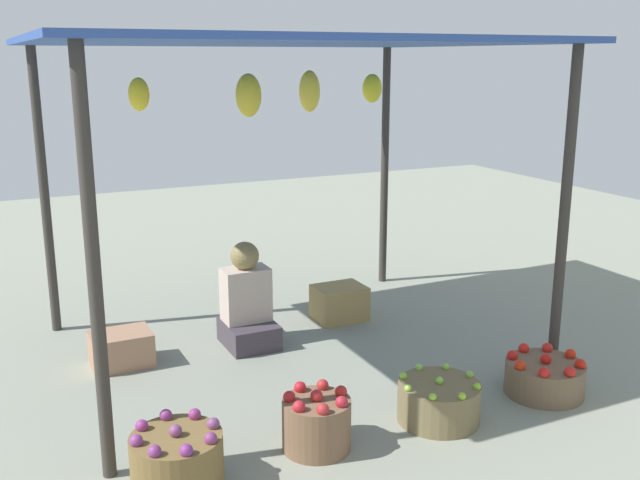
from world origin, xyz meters
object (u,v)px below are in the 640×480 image
object	(u,v)px
vendor_person	(247,306)
wooden_crate_stacked_rear	(121,349)
basket_red_apples	(317,423)
wooden_crate_near_vendor	(339,303)
basket_purple_onions	(177,461)
basket_limes	(439,402)
basket_red_tomatoes	(544,377)

from	to	relation	value
vendor_person	wooden_crate_stacked_rear	distance (m)	0.94
basket_red_apples	wooden_crate_near_vendor	size ratio (longest dim) A/B	0.94
basket_purple_onions	basket_red_apples	xyz separation A→B (m)	(0.79, 0.05, 0.00)
vendor_person	wooden_crate_stacked_rear	bearing A→B (deg)	179.19
vendor_person	basket_limes	xyz separation A→B (m)	(0.60, -1.60, -0.18)
vendor_person	wooden_crate_near_vendor	bearing A→B (deg)	11.15
basket_red_apples	basket_red_tomatoes	size ratio (longest dim) A/B	0.76
vendor_person	wooden_crate_near_vendor	xyz separation A→B (m)	(0.86, 0.17, -0.16)
basket_purple_onions	basket_limes	world-z (taller)	basket_purple_onions
wooden_crate_stacked_rear	basket_red_apples	bearing A→B (deg)	-64.93
basket_red_apples	basket_limes	world-z (taller)	basket_red_apples
vendor_person	basket_limes	size ratio (longest dim) A/B	1.61
vendor_person	basket_red_apples	world-z (taller)	vendor_person
vendor_person	basket_red_tomatoes	distance (m)	2.14
basket_purple_onions	wooden_crate_near_vendor	xyz separation A→B (m)	(1.82, 1.80, -0.01)
basket_limes	basket_red_tomatoes	bearing A→B (deg)	0.24
basket_red_apples	basket_red_tomatoes	bearing A→B (deg)	-0.90
basket_red_apples	wooden_crate_stacked_rear	xyz separation A→B (m)	(-0.74, 1.59, -0.03)
basket_limes	vendor_person	bearing A→B (deg)	110.51
basket_purple_onions	wooden_crate_stacked_rear	bearing A→B (deg)	88.49
basket_limes	basket_purple_onions	bearing A→B (deg)	-179.13
basket_red_tomatoes	wooden_crate_near_vendor	distance (m)	1.85
basket_purple_onions	basket_red_apples	distance (m)	0.79
wooden_crate_near_vendor	wooden_crate_stacked_rear	bearing A→B (deg)	-175.00
basket_red_tomatoes	wooden_crate_stacked_rear	world-z (taller)	basket_red_tomatoes
vendor_person	basket_limes	distance (m)	1.72
basket_red_tomatoes	wooden_crate_stacked_rear	distance (m)	2.84
vendor_person	basket_purple_onions	size ratio (longest dim) A/B	1.70
basket_red_apples	vendor_person	bearing A→B (deg)	83.42
basket_limes	basket_red_tomatoes	size ratio (longest dim) A/B	0.98
basket_purple_onions	basket_red_tomatoes	bearing A→B (deg)	0.65
vendor_person	basket_red_tomatoes	xyz separation A→B (m)	(1.41, -1.60, -0.19)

